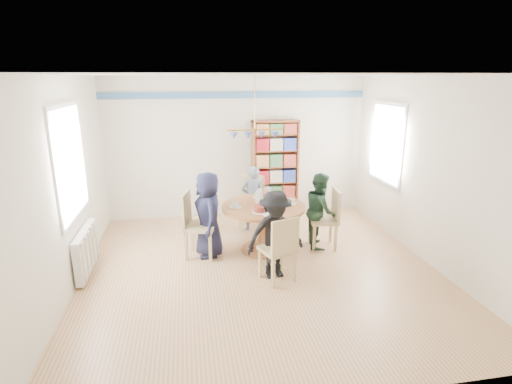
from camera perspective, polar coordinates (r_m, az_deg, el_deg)
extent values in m
plane|color=tan|center=(5.87, 0.69, -10.98)|extent=(5.00, 5.00, 0.00)
plane|color=white|center=(5.23, 0.79, 16.40)|extent=(5.00, 5.00, 0.00)
plane|color=silver|center=(7.81, -2.68, 6.34)|extent=(5.00, 0.00, 5.00)
plane|color=silver|center=(3.10, 9.41, -9.37)|extent=(5.00, 0.00, 5.00)
plane|color=silver|center=(5.52, -25.70, 0.61)|extent=(0.00, 5.00, 5.00)
plane|color=silver|center=(6.34, 23.57, 2.70)|extent=(0.00, 5.00, 5.00)
cube|color=#34618F|center=(7.68, -2.76, 13.69)|extent=(5.00, 0.02, 0.12)
cube|color=white|center=(5.74, -25.09, 3.81)|extent=(0.03, 1.32, 1.52)
cube|color=white|center=(5.74, -24.90, 3.82)|extent=(0.01, 1.20, 1.40)
cube|color=white|center=(7.39, 18.19, 6.57)|extent=(0.03, 1.12, 1.42)
cube|color=white|center=(7.38, 18.05, 6.57)|extent=(0.01, 1.00, 1.30)
cylinder|color=gold|center=(5.73, -0.18, 12.63)|extent=(0.01, 0.01, 0.75)
cylinder|color=gold|center=(5.76, -0.17, 8.90)|extent=(0.80, 0.02, 0.02)
cone|color=#415AB6|center=(5.73, -3.16, 8.03)|extent=(0.11, 0.11, 0.10)
cone|color=#415AB6|center=(5.76, -1.16, 8.09)|extent=(0.11, 0.11, 0.10)
cone|color=#415AB6|center=(5.79, 0.81, 8.14)|extent=(0.11, 0.11, 0.10)
cone|color=#415AB6|center=(5.83, 2.76, 8.18)|extent=(0.11, 0.11, 0.10)
cube|color=silver|center=(6.09, -23.10, -7.70)|extent=(0.10, 1.00, 0.60)
cube|color=silver|center=(5.72, -23.37, -9.29)|extent=(0.02, 0.06, 0.56)
cube|color=silver|center=(5.89, -22.94, -8.47)|extent=(0.02, 0.06, 0.56)
cube|color=silver|center=(6.07, -22.55, -7.70)|extent=(0.02, 0.06, 0.56)
cube|color=silver|center=(6.25, -22.17, -6.97)|extent=(0.02, 0.06, 0.56)
cube|color=silver|center=(6.43, -21.82, -6.28)|extent=(0.02, 0.06, 0.56)
cylinder|color=olive|center=(6.21, 1.08, -2.19)|extent=(1.30, 1.30, 0.05)
cylinder|color=olive|center=(6.33, 1.06, -5.41)|extent=(0.16, 0.16, 0.70)
cylinder|color=olive|center=(6.46, 1.05, -8.13)|extent=(0.70, 0.70, 0.04)
cube|color=tan|center=(6.15, -7.97, -4.90)|extent=(0.55, 0.55, 0.05)
cube|color=tan|center=(6.11, -9.93, -2.47)|extent=(0.16, 0.45, 0.54)
cube|color=tan|center=(6.05, -6.55, -7.83)|extent=(0.05, 0.05, 0.46)
cube|color=tan|center=(6.38, -5.91, -6.50)|extent=(0.05, 0.05, 0.46)
cube|color=tan|center=(6.13, -9.93, -7.64)|extent=(0.05, 0.05, 0.46)
cube|color=tan|center=(6.45, -9.12, -6.35)|extent=(0.05, 0.05, 0.46)
cube|color=tan|center=(6.52, 9.58, -3.98)|extent=(0.47, 0.47, 0.05)
cube|color=tan|center=(6.48, 11.35, -1.81)|extent=(0.09, 0.43, 0.51)
cube|color=tan|center=(6.73, 7.72, -5.44)|extent=(0.05, 0.05, 0.44)
cube|color=tan|center=(6.41, 8.30, -6.57)|extent=(0.05, 0.05, 0.44)
cube|color=tan|center=(6.80, 10.59, -5.33)|extent=(0.05, 0.05, 0.44)
cube|color=tan|center=(6.49, 11.32, -6.44)|extent=(0.05, 0.05, 0.44)
cube|color=tan|center=(7.18, -0.71, -1.87)|extent=(0.54, 0.54, 0.05)
cube|color=tan|center=(7.29, -0.50, 0.50)|extent=(0.42, 0.17, 0.51)
cube|color=tan|center=(7.12, -2.29, -4.06)|extent=(0.05, 0.05, 0.44)
cube|color=tan|center=(7.07, 0.48, -4.19)|extent=(0.05, 0.05, 0.44)
cube|color=tan|center=(7.44, -1.84, -3.15)|extent=(0.05, 0.05, 0.44)
cube|color=tan|center=(7.40, 0.81, -3.27)|extent=(0.05, 0.05, 0.44)
cube|color=tan|center=(5.42, 3.05, -8.24)|extent=(0.53, 0.53, 0.05)
cube|color=tan|center=(5.18, 4.20, -6.50)|extent=(0.40, 0.18, 0.49)
cube|color=tan|center=(5.73, 3.53, -9.39)|extent=(0.05, 0.05, 0.42)
cube|color=tan|center=(5.57, 0.61, -10.14)|extent=(0.05, 0.05, 0.42)
cube|color=tan|center=(5.48, 5.46, -10.67)|extent=(0.05, 0.05, 0.42)
cube|color=tan|center=(5.32, 2.46, -11.51)|extent=(0.05, 0.05, 0.42)
imported|color=#171933|center=(6.11, -6.82, -3.22)|extent=(0.51, 0.70, 1.32)
imported|color=#172F1E|center=(6.50, 9.15, -2.58)|extent=(0.57, 0.67, 1.23)
imported|color=gray|center=(7.11, -0.50, -0.88)|extent=(0.46, 0.33, 1.19)
imported|color=black|center=(5.44, 2.73, -6.13)|extent=(0.86, 0.57, 1.23)
cube|color=brown|center=(7.78, -0.36, 3.25)|extent=(0.04, 0.27, 1.88)
cube|color=brown|center=(7.96, 5.78, 3.48)|extent=(0.04, 0.27, 1.88)
cube|color=brown|center=(7.71, 2.84, 10.09)|extent=(0.90, 0.27, 0.04)
cube|color=brown|center=(8.11, 2.66, -2.95)|extent=(0.90, 0.27, 0.05)
cube|color=brown|center=(7.98, 2.55, 3.57)|extent=(0.90, 0.02, 1.88)
cube|color=brown|center=(8.01, 2.69, -0.71)|extent=(0.84, 0.25, 0.02)
cube|color=brown|center=(7.92, 2.72, 1.47)|extent=(0.84, 0.25, 0.02)
cube|color=brown|center=(7.85, 2.75, 3.69)|extent=(0.84, 0.25, 0.02)
cube|color=brown|center=(7.79, 2.78, 5.95)|extent=(0.84, 0.25, 0.02)
cube|color=brown|center=(7.74, 2.81, 8.24)|extent=(0.84, 0.25, 0.02)
cube|color=maroon|center=(7.99, 0.81, -2.13)|extent=(0.25, 0.20, 0.23)
cube|color=beige|center=(8.05, 2.70, -2.03)|extent=(0.25, 0.20, 0.23)
cube|color=#293A97|center=(8.11, 4.56, -1.92)|extent=(0.25, 0.20, 0.23)
cube|color=tan|center=(7.90, 0.82, 0.05)|extent=(0.25, 0.20, 0.23)
cube|color=#3D6D41|center=(7.95, 2.73, 0.14)|extent=(0.25, 0.20, 0.23)
cube|color=maroon|center=(8.01, 4.61, 0.23)|extent=(0.25, 0.20, 0.23)
cube|color=maroon|center=(7.82, 0.83, 2.26)|extent=(0.25, 0.20, 0.23)
cube|color=beige|center=(7.87, 2.76, 2.34)|extent=(0.25, 0.20, 0.23)
cube|color=#293A97|center=(7.93, 4.66, 2.41)|extent=(0.25, 0.20, 0.23)
cube|color=tan|center=(7.75, 0.84, 4.52)|extent=(0.25, 0.20, 0.23)
cube|color=#3D6D41|center=(7.80, 2.79, 4.58)|extent=(0.25, 0.20, 0.23)
cube|color=maroon|center=(7.87, 4.71, 4.64)|extent=(0.25, 0.20, 0.23)
cube|color=maroon|center=(7.69, 0.85, 6.81)|extent=(0.25, 0.20, 0.23)
cube|color=beige|center=(7.75, 2.82, 6.86)|extent=(0.25, 0.20, 0.23)
cube|color=#293A97|center=(7.81, 4.76, 6.90)|extent=(0.25, 0.20, 0.23)
cube|color=tan|center=(7.65, 0.86, 8.99)|extent=(0.25, 0.20, 0.20)
cube|color=#3D6D41|center=(7.70, 2.85, 9.02)|extent=(0.25, 0.20, 0.20)
cube|color=maroon|center=(7.77, 4.81, 9.04)|extent=(0.25, 0.20, 0.20)
cylinder|color=white|center=(6.23, 0.54, -0.82)|extent=(0.11, 0.11, 0.22)
sphere|color=white|center=(6.20, 0.54, 0.16)|extent=(0.08, 0.08, 0.08)
cylinder|color=silver|center=(6.29, 1.88, -0.49)|extent=(0.06, 0.06, 0.26)
cylinder|color=#415AB6|center=(6.25, 1.89, 0.72)|extent=(0.03, 0.03, 0.03)
cylinder|color=white|center=(6.45, 1.05, -1.20)|extent=(0.28, 0.28, 0.01)
cylinder|color=maroon|center=(6.43, 1.05, -0.80)|extent=(0.22, 0.22, 0.08)
cylinder|color=white|center=(5.93, 0.72, -2.77)|extent=(0.28, 0.28, 0.01)
cylinder|color=maroon|center=(5.91, 0.72, -2.34)|extent=(0.22, 0.22, 0.08)
cylinder|color=white|center=(6.13, -2.97, -2.14)|extent=(0.18, 0.18, 0.01)
imported|color=white|center=(6.12, -2.97, -1.79)|extent=(0.11, 0.11, 0.09)
cylinder|color=white|center=(6.29, 5.02, -1.70)|extent=(0.18, 0.18, 0.01)
imported|color=white|center=(6.28, 5.03, -1.37)|extent=(0.09, 0.09, 0.09)
cylinder|color=white|center=(6.61, 0.35, -0.76)|extent=(0.18, 0.18, 0.01)
imported|color=white|center=(6.60, 0.35, -0.43)|extent=(0.11, 0.11, 0.09)
cylinder|color=white|center=(5.79, 1.91, -3.25)|extent=(0.18, 0.18, 0.01)
imported|color=white|center=(5.78, 1.92, -2.90)|extent=(0.09, 0.09, 0.09)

